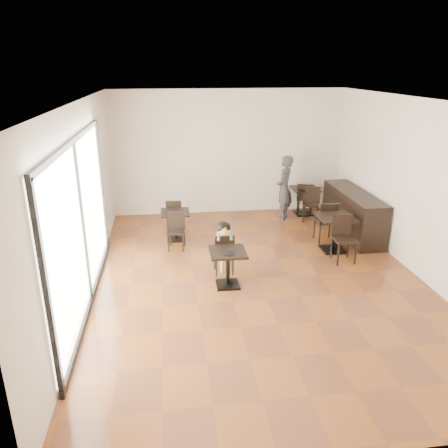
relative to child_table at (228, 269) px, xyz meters
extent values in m
cube|color=brown|center=(0.60, 0.21, -0.34)|extent=(6.00, 8.00, 0.01)
cube|color=silver|center=(0.60, 0.21, 2.86)|extent=(6.00, 8.00, 0.01)
cube|color=white|center=(0.60, 4.21, 1.26)|extent=(6.00, 0.01, 3.20)
cube|color=white|center=(0.60, -3.79, 1.26)|extent=(6.00, 0.01, 3.20)
cube|color=white|center=(-2.40, 0.21, 1.26)|extent=(0.01, 8.00, 3.20)
cube|color=white|center=(3.60, 0.21, 1.26)|extent=(0.01, 8.00, 3.20)
cube|color=white|center=(-2.37, -0.29, 1.06)|extent=(0.04, 4.50, 2.60)
cylinder|color=black|center=(0.00, -0.10, 0.34)|extent=(0.23, 0.23, 0.01)
imported|color=#3D3E42|center=(1.92, 3.42, 0.48)|extent=(0.60, 0.70, 1.64)
cube|color=black|center=(3.25, 2.21, 0.16)|extent=(0.60, 2.40, 1.00)
camera|label=1|loc=(-0.97, -6.95, 3.41)|focal=35.00mm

